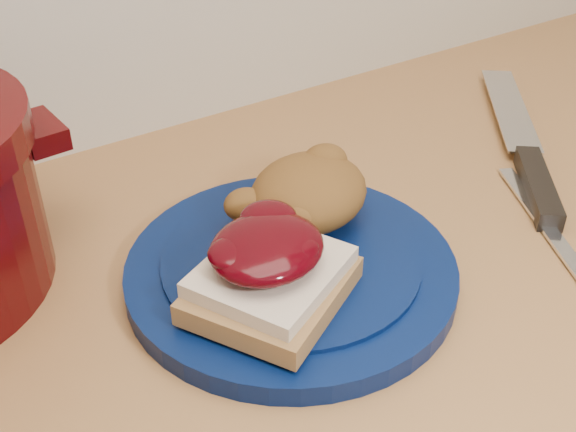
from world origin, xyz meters
TOP-DOWN VIEW (x-y plane):
  - plate at (-0.03, 1.49)m, footprint 0.37×0.37m
  - sandwich at (-0.07, 1.46)m, footprint 0.15×0.15m
  - stuffing_mound at (0.02, 1.53)m, footprint 0.14×0.13m
  - chef_knife at (0.28, 1.50)m, footprint 0.24×0.29m
  - butter_knife at (0.22, 1.43)m, footprint 0.09×0.18m

SIDE VIEW (x-z plane):
  - butter_knife at x=0.22m, z-range 0.90..0.91m
  - plate at x=-0.03m, z-range 0.90..0.92m
  - chef_knife at x=0.28m, z-range 0.90..0.92m
  - sandwich at x=-0.07m, z-range 0.92..0.98m
  - stuffing_mound at x=0.02m, z-range 0.92..0.98m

